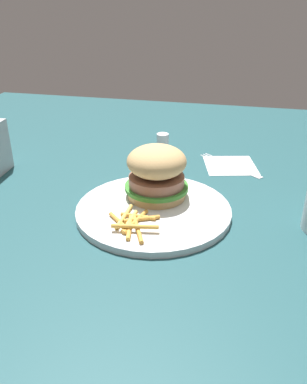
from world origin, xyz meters
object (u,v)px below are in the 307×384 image
fries_pile (132,222)px  fork (230,164)px  salt_shaker (163,145)px  sandwich (157,172)px  plate (154,210)px  napkin (230,165)px

fries_pile → fork: bearing=-114.0°
fries_pile → salt_shaker: size_ratio=1.96×
sandwich → plate: bearing=95.7°
plate → sandwich: 0.07m
sandwich → fries_pile: bearing=81.5°
fries_pile → sandwich: bearing=-98.5°
napkin → salt_shaker: salt_shaker is taller
fork → sandwich: bearing=59.0°
plate → salt_shaker: (0.04, -0.27, 0.02)m
sandwich → fries_pile: size_ratio=1.08×
plate → napkin: size_ratio=2.47×
sandwich → fork: bearing=-121.0°
napkin → fork: size_ratio=0.76×
sandwich → fork: size_ratio=0.80×
napkin → fork: 0.00m
fries_pile → salt_shaker: (0.02, -0.33, 0.01)m
plate → fries_pile: size_ratio=2.53×
fork → salt_shaker: (0.16, -0.02, 0.02)m
plate → fries_pile: bearing=72.3°
fries_pile → fork: 0.34m
plate → fries_pile: 0.07m
plate → napkin: plate is taller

